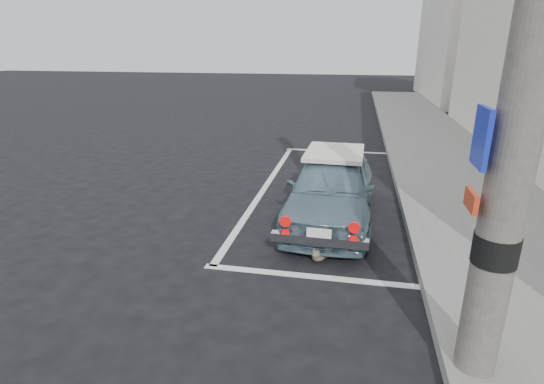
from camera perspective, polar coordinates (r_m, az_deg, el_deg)
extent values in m
plane|color=black|center=(6.13, 1.60, -8.57)|extent=(80.00, 80.00, 0.00)
cube|color=slate|center=(8.20, 26.82, -2.79)|extent=(2.80, 40.00, 0.15)
cube|color=beige|center=(25.96, 24.81, 20.06)|extent=(3.50, 10.00, 8.00)
cube|color=silver|center=(5.64, 5.86, -11.27)|extent=(3.00, 0.12, 0.01)
cube|color=silver|center=(12.20, 9.03, 5.42)|extent=(3.00, 0.12, 0.01)
cube|color=silver|center=(9.00, -0.88, 0.72)|extent=(0.12, 7.00, 0.01)
cylinder|color=black|center=(3.88, 27.84, -6.79)|extent=(0.36, 0.36, 0.25)
cube|color=#1527AB|center=(3.54, 26.36, 6.60)|extent=(0.04, 0.35, 0.45)
cube|color=#BC3317|center=(3.67, 25.23, -1.02)|extent=(0.04, 0.30, 0.15)
cube|color=white|center=(3.67, 25.15, -1.01)|extent=(0.02, 0.16, 0.08)
imported|color=slate|center=(7.21, 7.99, 0.63)|extent=(1.49, 3.46, 1.17)
cube|color=silver|center=(7.39, 8.42, 5.22)|extent=(1.01, 1.33, 0.07)
cube|color=silver|center=(5.75, 6.34, -6.43)|extent=(1.31, 0.16, 0.12)
cube|color=white|center=(5.66, 6.32, -5.71)|extent=(0.33, 0.03, 0.17)
cylinder|color=red|center=(5.68, 1.83, -3.97)|extent=(0.15, 0.04, 0.15)
cylinder|color=red|center=(5.59, 11.03, -4.72)|extent=(0.15, 0.04, 0.15)
cylinder|color=red|center=(5.75, 1.81, -5.62)|extent=(0.12, 0.04, 0.12)
cylinder|color=red|center=(5.67, 10.91, -6.38)|extent=(0.12, 0.04, 0.12)
ellipsoid|color=#6D5E53|center=(6.00, 6.37, -8.24)|extent=(0.27, 0.35, 0.19)
sphere|color=#6D5E53|center=(5.86, 5.93, -8.24)|extent=(0.12, 0.12, 0.12)
cone|color=#6D5E53|center=(5.84, 5.65, -7.67)|extent=(0.04, 0.04, 0.05)
cone|color=#6D5E53|center=(5.82, 6.25, -7.79)|extent=(0.04, 0.04, 0.05)
cylinder|color=#6D5E53|center=(6.15, 7.26, -8.24)|extent=(0.05, 0.20, 0.03)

